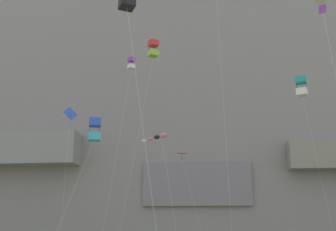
{
  "coord_description": "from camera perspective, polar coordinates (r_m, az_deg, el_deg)",
  "views": [
    {
      "loc": [
        2.04,
        -8.9,
        3.63
      ],
      "look_at": [
        -1.23,
        22.08,
        12.18
      ],
      "focal_mm": 42.77,
      "sensor_mm": 36.0,
      "label": 1
    }
  ],
  "objects": [
    {
      "name": "kite_delta_near_cliff",
      "position": [
        24.94,
        22.33,
        14.36
      ],
      "size": [
        2.12,
        3.54,
        15.82
      ],
      "color": "white",
      "rests_on": "ground"
    },
    {
      "name": "kite_delta_upper_mid",
      "position": [
        48.23,
        2.06,
        -6.47
      ],
      "size": [
        3.7,
        3.9,
        11.52
      ],
      "color": "pink",
      "rests_on": "ground"
    },
    {
      "name": "cliff_face",
      "position": [
        78.64,
        4.21,
        3.28
      ],
      "size": [
        180.0,
        30.05,
        57.46
      ],
      "color": "gray",
      "rests_on": "ground"
    },
    {
      "name": "kite_windsock_low_center",
      "position": [
        39.24,
        -1.51,
        -3.14
      ],
      "size": [
        4.55,
        5.23,
        12.3
      ],
      "color": "pink",
      "rests_on": "ground"
    },
    {
      "name": "kite_diamond_high_right",
      "position": [
        51.5,
        -13.79,
        -0.36
      ],
      "size": [
        2.72,
        5.78,
        18.08
      ],
      "color": "blue",
      "rests_on": "ground"
    },
    {
      "name": "kite_box_high_center",
      "position": [
        40.42,
        18.47,
        3.96
      ],
      "size": [
        1.67,
        3.88,
        17.42
      ],
      "color": "teal",
      "rests_on": "ground"
    },
    {
      "name": "kite_box_high_left",
      "position": [
        47.39,
        -5.27,
        7.33
      ],
      "size": [
        1.91,
        6.47,
        22.64
      ],
      "color": "purple",
      "rests_on": "ground"
    },
    {
      "name": "kite_box_upper_right",
      "position": [
        51.45,
        -2.12,
        9.5
      ],
      "size": [
        3.77,
        5.72,
        26.34
      ],
      "color": "red",
      "rests_on": "ground"
    },
    {
      "name": "kite_box_far_left",
      "position": [
        34.27,
        -10.41,
        -2.01
      ],
      "size": [
        2.41,
        6.01,
        12.35
      ],
      "color": "blue",
      "rests_on": "ground"
    }
  ]
}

